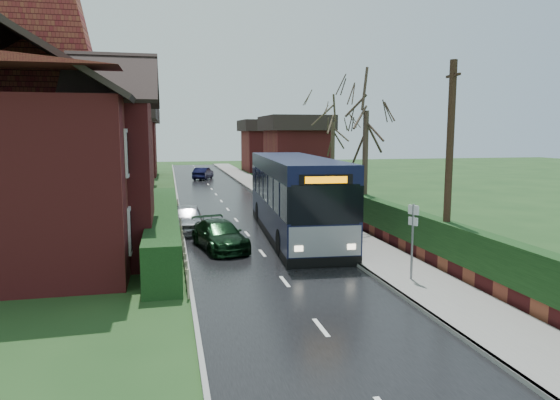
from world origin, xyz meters
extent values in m
plane|color=#2C4D21|center=(0.00, 0.00, 0.00)|extent=(140.00, 140.00, 0.00)
cube|color=black|center=(0.00, 10.00, 0.01)|extent=(6.00, 100.00, 0.02)
cube|color=slate|center=(4.25, 10.00, 0.07)|extent=(2.50, 100.00, 0.14)
cube|color=gray|center=(3.05, 10.00, 0.07)|extent=(0.12, 100.00, 0.14)
cube|color=gray|center=(-3.05, 10.00, 0.05)|extent=(0.12, 100.00, 0.10)
cube|color=black|center=(-3.90, 5.00, 0.80)|extent=(1.20, 16.00, 1.60)
cube|color=maroon|center=(5.80, 10.00, 0.30)|extent=(0.30, 50.00, 0.60)
cube|color=black|center=(5.80, 10.00, 1.20)|extent=(0.60, 50.00, 1.20)
cube|color=maroon|center=(-9.00, 5.00, 3.00)|extent=(8.00, 14.00, 6.00)
cube|color=maroon|center=(-5.50, 2.00, 3.00)|extent=(2.50, 4.00, 6.00)
cube|color=brown|center=(-8.00, 9.00, 9.20)|extent=(0.90, 1.40, 2.20)
cube|color=silver|center=(-4.95, 0.00, 1.60)|extent=(0.08, 1.20, 1.60)
cube|color=black|center=(-4.92, 0.00, 1.60)|extent=(0.03, 0.95, 1.35)
cube|color=silver|center=(-4.95, 0.00, 4.20)|extent=(0.08, 1.20, 1.60)
cube|color=black|center=(-4.92, 0.00, 4.20)|extent=(0.03, 0.95, 1.35)
cube|color=silver|center=(-4.95, 4.00, 1.60)|extent=(0.08, 1.20, 1.60)
cube|color=black|center=(-4.92, 4.00, 1.60)|extent=(0.03, 0.95, 1.35)
cube|color=silver|center=(-4.95, 4.00, 4.20)|extent=(0.08, 1.20, 1.60)
cube|color=black|center=(-4.92, 4.00, 4.20)|extent=(0.03, 0.95, 1.35)
cube|color=silver|center=(-4.95, 8.00, 1.60)|extent=(0.08, 1.20, 1.60)
cube|color=black|center=(-4.92, 8.00, 1.60)|extent=(0.03, 0.95, 1.35)
cube|color=silver|center=(-4.95, 8.00, 4.20)|extent=(0.08, 1.20, 1.60)
cube|color=black|center=(-4.92, 8.00, 4.20)|extent=(0.03, 0.95, 1.35)
cube|color=silver|center=(-4.95, 10.50, 1.60)|extent=(0.08, 1.20, 1.60)
cube|color=black|center=(-4.92, 10.50, 1.60)|extent=(0.03, 0.95, 1.35)
cube|color=silver|center=(-4.95, 10.50, 4.20)|extent=(0.08, 1.20, 1.60)
cube|color=black|center=(-4.92, 10.50, 4.20)|extent=(0.03, 0.95, 1.35)
cube|color=black|center=(2.20, 5.39, 1.02)|extent=(3.58, 12.38, 1.27)
cube|color=black|center=(2.20, 5.39, 2.32)|extent=(3.60, 12.38, 1.33)
cube|color=black|center=(2.20, 5.39, 3.36)|extent=(3.58, 12.38, 0.73)
cube|color=black|center=(2.20, 5.39, 0.19)|extent=(3.58, 12.38, 0.39)
cube|color=gray|center=(1.80, -0.66, 1.00)|extent=(2.67, 0.30, 1.11)
cube|color=black|center=(1.80, -0.69, 2.33)|extent=(2.50, 0.24, 1.44)
cube|color=black|center=(1.80, -0.69, 3.22)|extent=(1.95, 0.21, 0.39)
cube|color=#FF8C00|center=(1.80, -0.73, 3.22)|extent=(1.53, 0.14, 0.24)
cube|color=black|center=(1.80, -0.67, 0.24)|extent=(2.73, 0.32, 0.33)
cube|color=#FFF2CC|center=(0.83, -0.65, 0.78)|extent=(0.31, 0.07, 0.20)
cube|color=#FFF2CC|center=(2.77, -0.78, 0.78)|extent=(0.31, 0.07, 0.20)
cylinder|color=black|center=(0.69, 1.57, 0.53)|extent=(0.38, 1.08, 1.07)
cylinder|color=black|center=(3.20, 1.40, 0.53)|extent=(0.38, 1.08, 1.07)
cylinder|color=black|center=(1.20, 9.37, 0.53)|extent=(0.38, 1.08, 1.07)
cylinder|color=black|center=(3.71, 9.21, 0.53)|extent=(0.38, 1.08, 1.07)
imported|color=silver|center=(-2.80, 7.26, 0.67)|extent=(1.70, 4.00, 1.35)
imported|color=black|center=(-1.60, 3.21, 0.59)|extent=(2.43, 4.35, 1.19)
imported|color=black|center=(-0.09, 35.37, 0.64)|extent=(2.51, 4.11, 1.28)
cylinder|color=slate|center=(4.00, -3.00, 1.30)|extent=(0.07, 0.07, 2.61)
cube|color=white|center=(4.00, -3.00, 2.42)|extent=(0.21, 0.38, 0.30)
cube|color=white|center=(4.00, -3.00, 2.05)|extent=(0.18, 0.34, 0.26)
cylinder|color=black|center=(5.80, -2.00, 3.65)|extent=(0.25, 0.25, 7.30)
cube|color=black|center=(5.80, -2.00, 6.78)|extent=(0.17, 0.94, 0.08)
cylinder|color=#362920|center=(6.00, 6.00, 2.98)|extent=(0.29, 0.29, 5.96)
cylinder|color=#3D3124|center=(8.35, 18.04, 2.84)|extent=(0.31, 0.31, 5.69)
cylinder|color=#3B2B23|center=(-10.44, 10.00, 3.19)|extent=(0.29, 0.29, 6.39)
camera|label=1|loc=(-3.61, -17.45, 4.86)|focal=32.00mm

